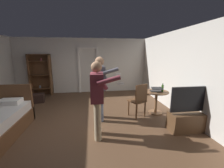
# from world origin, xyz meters

# --- Properties ---
(ground_plane) EXTENTS (7.01, 7.01, 0.00)m
(ground_plane) POSITION_xyz_m (0.00, 0.00, 0.00)
(ground_plane) COLOR brown
(wall_back) EXTENTS (6.23, 0.12, 2.53)m
(wall_back) POSITION_xyz_m (0.00, 3.25, 1.27)
(wall_back) COLOR beige
(wall_back) RESTS_ON ground_plane
(wall_right) EXTENTS (0.12, 6.62, 2.53)m
(wall_right) POSITION_xyz_m (3.06, 0.00, 1.27)
(wall_right) COLOR beige
(wall_right) RESTS_ON ground_plane
(doorway_frame) EXTENTS (0.93, 0.08, 2.13)m
(doorway_frame) POSITION_xyz_m (0.26, 3.17, 1.22)
(doorway_frame) COLOR white
(doorway_frame) RESTS_ON ground_plane
(bookshelf) EXTENTS (0.92, 0.32, 1.81)m
(bookshelf) POSITION_xyz_m (-1.84, 3.02, 0.98)
(bookshelf) COLOR brown
(bookshelf) RESTS_ON ground_plane
(tv_flatscreen) EXTENTS (1.02, 0.40, 1.09)m
(tv_flatscreen) POSITION_xyz_m (2.70, -0.76, 0.32)
(tv_flatscreen) COLOR #4C331E
(tv_flatscreen) RESTS_ON ground_plane
(side_table) EXTENTS (0.71, 0.71, 0.70)m
(side_table) POSITION_xyz_m (2.37, 0.34, 0.48)
(side_table) COLOR brown
(side_table) RESTS_ON ground_plane
(laptop) EXTENTS (0.37, 0.38, 0.15)m
(laptop) POSITION_xyz_m (2.33, 0.30, 0.75)
(laptop) COLOR black
(laptop) RESTS_ON side_table
(bottle_on_table) EXTENTS (0.06, 0.06, 0.25)m
(bottle_on_table) POSITION_xyz_m (2.51, 0.26, 0.81)
(bottle_on_table) COLOR #2F5818
(bottle_on_table) RESTS_ON side_table
(wooden_chair) EXTENTS (0.56, 0.56, 0.99)m
(wooden_chair) POSITION_xyz_m (1.74, 0.15, 0.54)
(wooden_chair) COLOR brown
(wooden_chair) RESTS_ON ground_plane
(person_blue_shirt) EXTENTS (0.64, 0.61, 1.68)m
(person_blue_shirt) POSITION_xyz_m (0.52, -0.72, 0.97)
(person_blue_shirt) COLOR tan
(person_blue_shirt) RESTS_ON ground_plane
(person_striped_shirt) EXTENTS (0.65, 0.61, 1.75)m
(person_striped_shirt) POSITION_xyz_m (0.64, 0.15, 1.02)
(person_striped_shirt) COLOR slate
(person_striped_shirt) RESTS_ON ground_plane
(suitcase_dark) EXTENTS (0.55, 0.44, 0.32)m
(suitcase_dark) POSITION_xyz_m (-1.68, 1.93, 0.16)
(suitcase_dark) COLOR black
(suitcase_dark) RESTS_ON ground_plane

